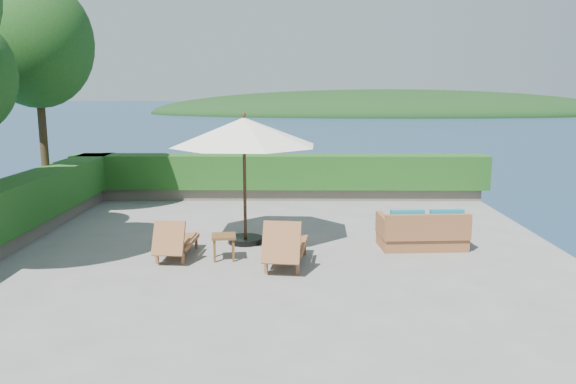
{
  "coord_description": "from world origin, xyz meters",
  "views": [
    {
      "loc": [
        0.43,
        -11.11,
        3.29
      ],
      "look_at": [
        0.3,
        0.8,
        1.1
      ],
      "focal_mm": 35.0,
      "sensor_mm": 36.0,
      "label": 1
    }
  ],
  "objects_px": {
    "patio_umbrella": "(244,133)",
    "wicker_loveseat": "(423,232)",
    "lounge_left": "(175,241)",
    "lounge_right": "(285,245)",
    "side_table": "(224,239)"
  },
  "relations": [
    {
      "from": "patio_umbrella",
      "to": "side_table",
      "type": "xyz_separation_m",
      "value": [
        -0.32,
        -1.22,
        -1.97
      ]
    },
    {
      "from": "patio_umbrella",
      "to": "lounge_left",
      "type": "relative_size",
      "value": 2.82
    },
    {
      "from": "lounge_left",
      "to": "lounge_right",
      "type": "height_order",
      "value": "lounge_right"
    },
    {
      "from": "patio_umbrella",
      "to": "lounge_right",
      "type": "xyz_separation_m",
      "value": [
        0.89,
        -1.63,
        -1.98
      ]
    },
    {
      "from": "lounge_left",
      "to": "patio_umbrella",
      "type": "bearing_deg",
      "value": 45.1
    },
    {
      "from": "patio_umbrella",
      "to": "side_table",
      "type": "bearing_deg",
      "value": -104.64
    },
    {
      "from": "lounge_left",
      "to": "side_table",
      "type": "distance_m",
      "value": 0.97
    },
    {
      "from": "patio_umbrella",
      "to": "wicker_loveseat",
      "type": "height_order",
      "value": "patio_umbrella"
    },
    {
      "from": "lounge_left",
      "to": "lounge_right",
      "type": "relative_size",
      "value": 0.85
    },
    {
      "from": "lounge_left",
      "to": "wicker_loveseat",
      "type": "distance_m",
      "value": 5.08
    },
    {
      "from": "patio_umbrella",
      "to": "wicker_loveseat",
      "type": "distance_m",
      "value": 4.28
    },
    {
      "from": "lounge_right",
      "to": "wicker_loveseat",
      "type": "relative_size",
      "value": 0.94
    },
    {
      "from": "lounge_left",
      "to": "wicker_loveseat",
      "type": "height_order",
      "value": "wicker_loveseat"
    },
    {
      "from": "lounge_left",
      "to": "lounge_right",
      "type": "bearing_deg",
      "value": -9.27
    },
    {
      "from": "lounge_right",
      "to": "side_table",
      "type": "bearing_deg",
      "value": 167.71
    }
  ]
}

